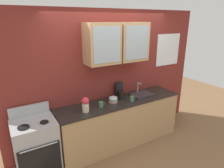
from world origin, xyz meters
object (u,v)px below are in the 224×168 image
object	(u,v)px
cup_near_sink	(132,99)
coffee_maker	(120,92)
vase	(85,104)
cup_near_bowls	(101,104)
bowl_stack	(113,100)
sink_faucet	(141,94)
stove_range	(37,147)

from	to	relation	value
cup_near_sink	coffee_maker	bearing A→B (deg)	104.62
cup_near_sink	coffee_maker	world-z (taller)	coffee_maker
vase	cup_near_bowls	world-z (taller)	vase
cup_near_sink	cup_near_bowls	world-z (taller)	cup_near_sink
cup_near_bowls	bowl_stack	bearing A→B (deg)	15.76
sink_faucet	cup_near_bowls	xyz separation A→B (m)	(-0.97, -0.09, 0.03)
cup_near_sink	coffee_maker	xyz separation A→B (m)	(-0.08, 0.30, 0.06)
cup_near_sink	bowl_stack	bearing A→B (deg)	154.75
stove_range	vase	xyz separation A→B (m)	(0.83, -0.08, 0.58)
vase	cup_near_sink	size ratio (longest dim) A/B	2.30
bowl_stack	cup_near_sink	world-z (taller)	cup_near_sink
sink_faucet	cup_near_sink	bearing A→B (deg)	-155.34
stove_range	cup_near_bowls	distance (m)	1.24
vase	cup_near_bowls	xyz separation A→B (m)	(0.30, 0.02, -0.08)
stove_range	sink_faucet	distance (m)	2.16
sink_faucet	vase	bearing A→B (deg)	-174.76
vase	coffee_maker	size ratio (longest dim) A/B	0.89
stove_range	coffee_maker	size ratio (longest dim) A/B	3.75
vase	stove_range	bearing A→B (deg)	174.37
vase	cup_near_bowls	bearing A→B (deg)	4.59
stove_range	cup_near_sink	bearing A→B (deg)	-4.13
bowl_stack	vase	size ratio (longest dim) A/B	0.68
sink_faucet	cup_near_sink	distance (m)	0.39
coffee_maker	stove_range	bearing A→B (deg)	-174.06
cup_near_bowls	coffee_maker	world-z (taller)	coffee_maker
bowl_stack	vase	xyz separation A→B (m)	(-0.60, -0.11, 0.09)
bowl_stack	vase	bearing A→B (deg)	-169.80
coffee_maker	cup_near_sink	bearing A→B (deg)	-75.38
coffee_maker	vase	bearing A→B (deg)	-163.18
cup_near_bowls	coffee_maker	bearing A→B (deg)	23.12
bowl_stack	cup_near_sink	xyz separation A→B (m)	(0.32, -0.15, 0.01)
cup_near_sink	cup_near_bowls	bearing A→B (deg)	173.62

